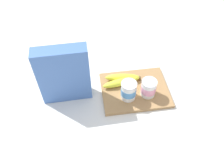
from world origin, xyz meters
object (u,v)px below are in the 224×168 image
Objects in this scene: yogurt_cup_front at (149,88)px; yogurt_cup_back at (129,91)px; cutting_board at (135,90)px; cereal_box at (64,75)px; banana_bunch at (122,80)px.

yogurt_cup_back reaches higher than yogurt_cup_front.
cereal_box reaches higher than cutting_board.
banana_bunch is at bearing -39.60° from yogurt_cup_front.
banana_bunch reaches higher than cutting_board.
cereal_box is (0.30, -0.02, 0.13)m from cutting_board.
yogurt_cup_back is at bearing 97.61° from banana_bunch.
cereal_box is 0.27m from banana_bunch.
yogurt_cup_back is (0.09, 0.01, 0.00)m from yogurt_cup_front.
cutting_board is 3.71× the size of yogurt_cup_front.
yogurt_cup_back reaches higher than cutting_board.
yogurt_cup_front is 0.13m from banana_bunch.
cereal_box reaches higher than yogurt_cup_back.
cutting_board is 1.12× the size of cereal_box.
cereal_box is at bearing 6.98° from banana_bunch.
yogurt_cup_front is 0.91× the size of yogurt_cup_back.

